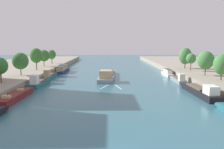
{
  "coord_description": "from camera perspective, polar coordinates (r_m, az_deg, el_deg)",
  "views": [
    {
      "loc": [
        -0.9,
        -20.95,
        11.19
      ],
      "look_at": [
        0.0,
        37.78,
        3.15
      ],
      "focal_mm": 37.08,
      "sensor_mm": 36.0,
      "label": 1
    }
  ],
  "objects": [
    {
      "name": "moored_boat_left_near",
      "position": [
        75.99,
        -15.06,
        -0.24
      ],
      "size": [
        2.4,
        12.72,
        3.21
      ],
      "color": "#23666B",
      "rests_on": "ground"
    },
    {
      "name": "moored_boat_left_end",
      "position": [
        63.31,
        -17.54,
        -1.86
      ],
      "size": [
        2.65,
        11.83,
        3.38
      ],
      "color": "#23666B",
      "rests_on": "ground"
    },
    {
      "name": "moored_boat_left_upstream",
      "position": [
        50.1,
        -22.71,
        -4.97
      ],
      "size": [
        2.86,
        14.14,
        2.34
      ],
      "color": "maroon",
      "rests_on": "ground"
    },
    {
      "name": "tree_left_by_lamp",
      "position": [
        95.11,
        -16.48,
        4.48
      ],
      "size": [
        4.53,
        4.53,
        6.54
      ],
      "color": "brown",
      "rests_on": "quay_left"
    },
    {
      "name": "wake_behind_barge",
      "position": [
        59.19,
        -0.16,
        -3.09
      ],
      "size": [
        5.59,
        6.05,
        0.03
      ],
      "color": "#A5D1DB",
      "rests_on": "ground"
    },
    {
      "name": "tree_left_past_mid",
      "position": [
        71.34,
        -21.67,
        3.1
      ],
      "size": [
        4.57,
        4.57,
        6.5
      ],
      "color": "brown",
      "rests_on": "quay_left"
    },
    {
      "name": "tree_right_nearest",
      "position": [
        88.46,
        17.62,
        4.36
      ],
      "size": [
        4.65,
        4.65,
        7.49
      ],
      "color": "brown",
      "rests_on": "quay_right"
    },
    {
      "name": "tree_left_nearest",
      "position": [
        107.43,
        -14.66,
        4.77
      ],
      "size": [
        3.65,
        3.65,
        6.16
      ],
      "color": "brown",
      "rests_on": "quay_left"
    },
    {
      "name": "tree_right_past_mid",
      "position": [
        63.77,
        25.45,
        2.24
      ],
      "size": [
        4.05,
        4.05,
        6.49
      ],
      "color": "brown",
      "rests_on": "quay_right"
    },
    {
      "name": "tree_left_third",
      "position": [
        83.8,
        -18.21,
        4.45
      ],
      "size": [
        4.19,
        4.19,
        7.48
      ],
      "color": "brown",
      "rests_on": "quay_left"
    },
    {
      "name": "moored_boat_left_far",
      "position": [
        91.47,
        -12.17,
        1.28
      ],
      "size": [
        3.6,
        15.95,
        2.63
      ],
      "color": "#1E284C",
      "rests_on": "ground"
    },
    {
      "name": "barge_midriver",
      "position": [
        73.61,
        -1.19,
        -0.19
      ],
      "size": [
        5.87,
        24.69,
        3.36
      ],
      "color": "gray",
      "rests_on": "ground"
    },
    {
      "name": "moored_boat_right_lone",
      "position": [
        68.97,
        16.04,
        -1.14
      ],
      "size": [
        2.38,
        11.26,
        2.85
      ],
      "color": "gray",
      "rests_on": "ground"
    },
    {
      "name": "tree_right_end_of_row",
      "position": [
        81.37,
        18.91,
        3.74
      ],
      "size": [
        3.22,
        3.22,
        5.79
      ],
      "color": "brown",
      "rests_on": "quay_right"
    },
    {
      "name": "tree_left_midway",
      "position": [
        59.49,
        -25.86,
        1.9
      ],
      "size": [
        3.47,
        3.47,
        5.87
      ],
      "color": "brown",
      "rests_on": "quay_left"
    },
    {
      "name": "moored_boat_right_gap_after",
      "position": [
        53.26,
        21.01,
        -3.83
      ],
      "size": [
        3.03,
        16.47,
        3.01
      ],
      "color": "black",
      "rests_on": "ground"
    },
    {
      "name": "moored_boat_right_midway",
      "position": [
        81.78,
        13.5,
        0.41
      ],
      "size": [
        2.01,
        10.09,
        2.37
      ],
      "color": "silver",
      "rests_on": "ground"
    },
    {
      "name": "tree_right_third",
      "position": [
        70.91,
        22.11,
        3.28
      ],
      "size": [
        4.65,
        4.65,
        6.95
      ],
      "color": "brown",
      "rests_on": "quay_right"
    }
  ]
}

